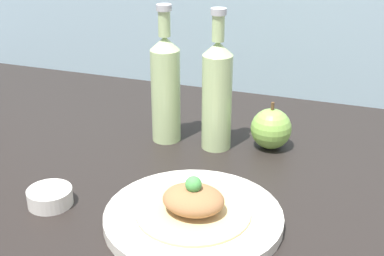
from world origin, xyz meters
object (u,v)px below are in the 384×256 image
object	(u,v)px
plate	(193,216)
apple	(271,129)
plated_food	(193,203)
cider_bottle_left	(166,87)
cider_bottle_right	(217,93)
dipping_bowl	(50,197)

from	to	relation	value
plate	apple	bearing A→B (deg)	79.36
plate	plated_food	xyz separation A→B (cm)	(-0.00, -0.00, 2.57)
plate	cider_bottle_left	xyz separation A→B (cm)	(-15.70, 27.55, 10.64)
plated_food	cider_bottle_left	bearing A→B (deg)	119.69
plated_food	apple	size ratio (longest dim) A/B	1.86
apple	cider_bottle_right	bearing A→B (deg)	-161.68
plate	apple	xyz separation A→B (cm)	(5.83, 31.05, 2.99)
plated_food	apple	xyz separation A→B (cm)	(5.83, 31.05, 0.41)
plated_food	cider_bottle_left	xyz separation A→B (cm)	(-15.70, 27.55, 8.07)
cider_bottle_right	plate	bearing A→B (deg)	-80.23
cider_bottle_left	dipping_bowl	world-z (taller)	cider_bottle_left
plated_food	cider_bottle_right	distance (cm)	29.09
dipping_bowl	cider_bottle_left	bearing A→B (deg)	73.82
cider_bottle_left	plate	bearing A→B (deg)	-60.31
plate	apple	world-z (taller)	apple
plate	cider_bottle_right	size ratio (longest dim) A/B	1.00
plate	apple	distance (cm)	31.73
plated_food	cider_bottle_left	distance (cm)	32.72
plate	cider_bottle_left	distance (cm)	33.45
cider_bottle_left	apple	xyz separation A→B (cm)	(21.53, 3.50, -7.66)
cider_bottle_right	dipping_bowl	distance (cm)	37.77
apple	plate	bearing A→B (deg)	-100.64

